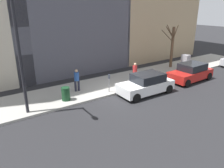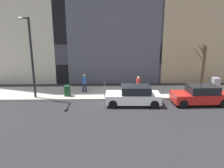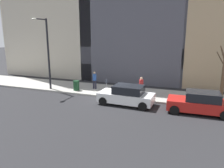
# 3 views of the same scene
# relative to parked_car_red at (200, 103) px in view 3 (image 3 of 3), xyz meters

# --- Properties ---
(ground_plane) EXTENTS (120.00, 120.00, 0.00)m
(ground_plane) POSITION_rel_parked_car_red_xyz_m (1.07, 6.63, -0.74)
(ground_plane) COLOR #232326
(sidewalk) EXTENTS (4.00, 36.00, 0.15)m
(sidewalk) POSITION_rel_parked_car_red_xyz_m (3.07, 6.63, -0.66)
(sidewalk) COLOR #9E9B93
(sidewalk) RESTS_ON ground
(parked_car_red) EXTENTS (2.00, 4.24, 1.52)m
(parked_car_red) POSITION_rel_parked_car_red_xyz_m (0.00, 0.00, 0.00)
(parked_car_red) COLOR red
(parked_car_red) RESTS_ON ground
(parked_car_white) EXTENTS (2.07, 4.27, 1.52)m
(parked_car_white) POSITION_rel_parked_car_red_xyz_m (0.02, 5.23, 0.00)
(parked_car_white) COLOR white
(parked_car_white) RESTS_ON ground
(parking_meter) EXTENTS (0.14, 0.10, 1.35)m
(parking_meter) POSITION_rel_parked_car_red_xyz_m (1.52, 7.50, 0.24)
(parking_meter) COLOR slate
(parking_meter) RESTS_ON sidewalk
(streetlamp) EXTENTS (1.97, 0.32, 6.50)m
(streetlamp) POSITION_rel_parked_car_red_xyz_m (1.35, 13.32, 3.28)
(streetlamp) COLOR black
(streetlamp) RESTS_ON sidewalk
(bare_tree) EXTENTS (2.07, 0.80, 4.34)m
(bare_tree) POSITION_rel_parked_car_red_xyz_m (3.70, -1.70, 1.64)
(bare_tree) COLOR brown
(bare_tree) RESTS_ON sidewalk
(trash_bin) EXTENTS (0.56, 0.56, 0.90)m
(trash_bin) POSITION_rel_parked_car_red_xyz_m (1.97, 10.70, -0.14)
(trash_bin) COLOR #14381E
(trash_bin) RESTS_ON sidewalk
(pedestrian_near_meter) EXTENTS (0.37, 0.36, 1.66)m
(pedestrian_near_meter) POSITION_rel_parked_car_red_xyz_m (2.06, 4.58, 0.35)
(pedestrian_near_meter) COLOR #1E1E2D
(pedestrian_near_meter) RESTS_ON sidewalk
(pedestrian_midblock) EXTENTS (0.36, 0.39, 1.66)m
(pedestrian_midblock) POSITION_rel_parked_car_red_xyz_m (3.06, 9.32, 0.35)
(pedestrian_midblock) COLOR #1E1E2D
(pedestrian_midblock) RESTS_ON sidewalk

